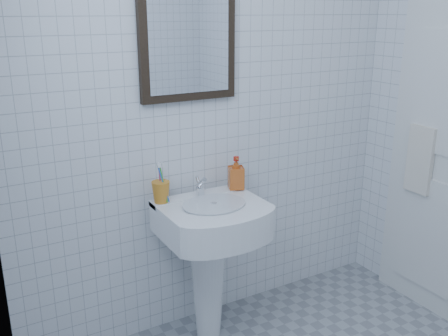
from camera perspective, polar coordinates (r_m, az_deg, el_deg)
wall_back at (r=2.58m, az=-0.95°, el=8.33°), size 2.20×0.02×2.50m
wall_left at (r=1.12m, az=-21.08°, el=-5.45°), size 0.02×2.40×2.50m
washbasin at (r=2.55m, az=-1.66°, el=-9.05°), size 0.51×0.37×0.78m
faucet at (r=2.51m, az=-2.72°, el=-2.24°), size 0.04×0.09×0.11m
toothbrush_cup at (r=2.43m, az=-7.22°, el=-2.73°), size 0.11×0.11×0.11m
soap_dispenser at (r=2.59m, az=1.39°, el=-0.53°), size 0.10×0.10×0.17m
wall_mirror at (r=2.46m, az=-4.13°, el=14.87°), size 0.50×0.04×0.62m
towel_ring at (r=2.95m, az=22.11°, el=4.28°), size 0.01×0.18×0.18m
hand_towel at (r=2.98m, az=21.48°, el=0.88°), size 0.03×0.16×0.38m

